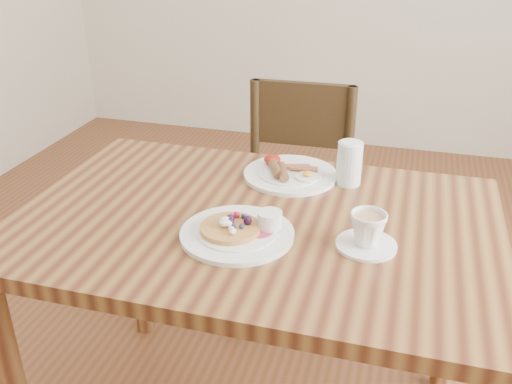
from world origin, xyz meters
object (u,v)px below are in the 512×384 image
chair_far (293,194)px  teacup_saucer (367,232)px  pancake_plate (239,231)px  dining_table (256,250)px  water_glass (349,163)px  breakfast_plate (289,173)px

chair_far → teacup_saucer: 0.84m
pancake_plate → teacup_saucer: (0.29, 0.03, 0.02)m
teacup_saucer → pancake_plate: bearing=-173.4°
dining_table → water_glass: bearing=53.2°
dining_table → chair_far: bearing=93.7°
pancake_plate → breakfast_plate: size_ratio=1.00×
chair_far → teacup_saucer: chair_far is taller
chair_far → breakfast_plate: (0.07, -0.39, 0.27)m
breakfast_plate → teacup_saucer: size_ratio=1.93×
breakfast_plate → water_glass: water_glass is taller
breakfast_plate → chair_far: bearing=99.6°
breakfast_plate → teacup_saucer: (0.26, -0.32, 0.03)m
chair_far → water_glass: size_ratio=7.21×
dining_table → teacup_saucer: bearing=-13.0°
dining_table → breakfast_plate: size_ratio=4.44×
dining_table → teacup_saucer: 0.32m
pancake_plate → water_glass: size_ratio=2.21×
chair_far → breakfast_plate: chair_far is taller
pancake_plate → teacup_saucer: teacup_saucer is taller
pancake_plate → water_glass: (0.21, 0.36, 0.05)m
breakfast_plate → water_glass: size_ratio=2.21×
dining_table → teacup_saucer: size_ratio=8.57×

